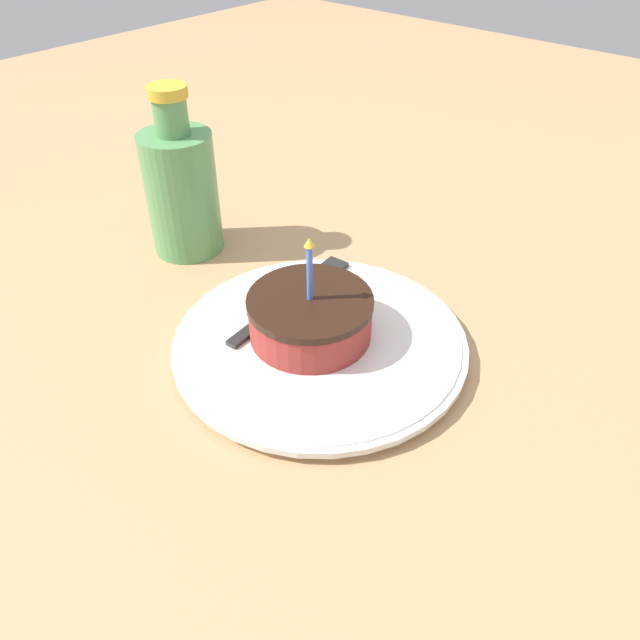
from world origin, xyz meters
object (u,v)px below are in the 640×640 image
at_px(plate, 320,343).
at_px(bottle, 181,188).
at_px(cake_slice, 310,316).
at_px(fork, 298,293).

xyz_separation_m(plate, bottle, (0.04, 0.25, 0.07)).
relative_size(cake_slice, bottle, 0.62).
bearing_deg(plate, cake_slice, 102.78).
relative_size(plate, fork, 1.55).
distance_m(cake_slice, fork, 0.07).
bearing_deg(fork, cake_slice, -126.92).
xyz_separation_m(cake_slice, bottle, (0.04, 0.23, 0.04)).
bearing_deg(plate, bottle, 80.42).
relative_size(plate, bottle, 1.46).
bearing_deg(cake_slice, fork, 53.08).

